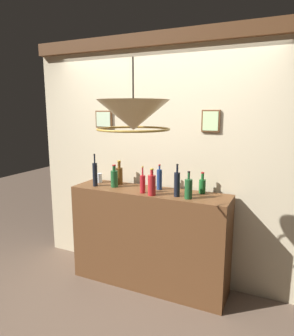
{
  "coord_description": "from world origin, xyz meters",
  "views": [
    {
      "loc": [
        1.29,
        -2.01,
        1.91
      ],
      "look_at": [
        0.0,
        0.75,
        1.32
      ],
      "focal_mm": 32.58,
      "sensor_mm": 36.0,
      "label": 1
    }
  ],
  "objects": [
    {
      "name": "liquor_bottle_mezcal",
      "position": [
        -0.02,
        0.7,
        1.16
      ],
      "size": [
        0.05,
        0.05,
        0.28
      ],
      "color": "maroon",
      "rests_on": "bar_shelf_unit"
    },
    {
      "name": "ground_plane",
      "position": [
        0.0,
        0.0,
        0.0
      ],
      "size": [
        12.0,
        12.0,
        0.0
      ],
      "primitive_type": "plane",
      "color": "brown"
    },
    {
      "name": "liquor_bottle_vodka",
      "position": [
        0.53,
        0.94,
        1.15
      ],
      "size": [
        0.07,
        0.07,
        0.22
      ],
      "color": "#195823",
      "rests_on": "bar_shelf_unit"
    },
    {
      "name": "panelled_rear_partition",
      "position": [
        -0.0,
        1.1,
        1.43
      ],
      "size": [
        3.15,
        0.15,
        2.7
      ],
      "color": "beige",
      "rests_on": "ground"
    },
    {
      "name": "pendant_lamp",
      "position": [
        0.28,
        -0.08,
        1.86
      ],
      "size": [
        0.52,
        0.52,
        0.5
      ],
      "color": "beige"
    },
    {
      "name": "liquor_bottle_tequila",
      "position": [
        0.34,
        0.72,
        1.19
      ],
      "size": [
        0.06,
        0.06,
        0.32
      ],
      "color": "black",
      "rests_on": "bar_shelf_unit"
    },
    {
      "name": "liquor_bottle_vermouth",
      "position": [
        0.08,
        0.89,
        1.18
      ],
      "size": [
        0.06,
        0.06,
        0.27
      ],
      "color": "navy",
      "rests_on": "bar_shelf_unit"
    },
    {
      "name": "glass_tumbler_rocks",
      "position": [
        -0.68,
        0.89,
        1.12
      ],
      "size": [
        0.07,
        0.07,
        0.11
      ],
      "color": "silver",
      "rests_on": "bar_shelf_unit"
    },
    {
      "name": "liquor_bottle_sherry",
      "position": [
        0.46,
        0.7,
        1.17
      ],
      "size": [
        0.07,
        0.07,
        0.27
      ],
      "color": "#1B4C25",
      "rests_on": "bar_shelf_unit"
    },
    {
      "name": "liquor_bottle_bourbon",
      "position": [
        -0.41,
        0.78,
        1.17
      ],
      "size": [
        0.08,
        0.08,
        0.25
      ],
      "color": "#1B4D25",
      "rests_on": "bar_shelf_unit"
    },
    {
      "name": "liquor_bottle_gin",
      "position": [
        0.1,
        0.66,
        1.17
      ],
      "size": [
        0.08,
        0.08,
        0.27
      ],
      "color": "#A61E20",
      "rests_on": "bar_shelf_unit"
    },
    {
      "name": "bar_shelf_unit",
      "position": [
        0.0,
        0.8,
        0.53
      ],
      "size": [
        1.7,
        0.43,
        1.07
      ],
      "primitive_type": "cube",
      "color": "brown",
      "rests_on": "ground"
    },
    {
      "name": "liquor_bottle_rum",
      "position": [
        -0.62,
        0.73,
        1.2
      ],
      "size": [
        0.05,
        0.05,
        0.36
      ],
      "color": "black",
      "rests_on": "bar_shelf_unit"
    },
    {
      "name": "liquor_bottle_scotch",
      "position": [
        -0.42,
        0.92,
        1.17
      ],
      "size": [
        0.08,
        0.08,
        0.27
      ],
      "color": "brown",
      "rests_on": "bar_shelf_unit"
    }
  ]
}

